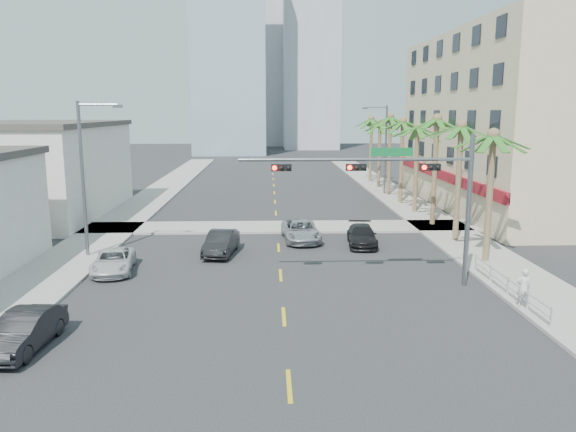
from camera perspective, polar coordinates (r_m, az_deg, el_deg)
The scene contains 27 objects.
ground at distance 20.09m, azimuth -0.10°, elevation -14.24°, with size 260.00×260.00×0.00m, color #262628.
sidewalk_right at distance 41.10m, azimuth 15.90°, elevation -1.53°, with size 4.00×120.00×0.15m, color gray.
sidewalk_left at distance 40.74m, azimuth -18.21°, elevation -1.76°, with size 4.00×120.00×0.15m, color gray.
sidewalk_cross at distance 41.08m, azimuth -1.13°, elevation -1.13°, with size 80.00×4.00×0.15m, color gray.
building_right at distance 53.25m, azimuth 23.38°, elevation 8.75°, with size 15.25×28.00×15.00m.
building_left_far at distance 50.16m, azimuth -24.20°, elevation 4.16°, with size 11.00×18.00×7.20m, color beige.
tower_far_left at distance 114.51m, azimuth -6.01°, elevation 18.39°, with size 14.00×14.00×48.00m, color #99B2C6.
tower_far_right at distance 130.36m, azimuth 2.38°, elevation 20.15°, with size 12.00×12.00×60.00m, color #ADADB2.
tower_far_center at distance 143.78m, azimuth -3.08°, elevation 15.63°, with size 16.00×16.00×42.00m, color #ADADB2.
traffic_signal_mast at distance 27.15m, azimuth 11.64°, elevation 3.25°, with size 11.12×0.54×7.20m.
palm_tree_0 at distance 32.61m, azimuth 20.15°, elevation 7.59°, with size 4.80×4.80×7.80m.
palm_tree_1 at distance 37.47m, azimuth 17.20°, elevation 8.61°, with size 4.80×4.80×8.16m.
palm_tree_2 at distance 42.41m, azimuth 14.92°, elevation 9.38°, with size 4.80×4.80×8.52m.
palm_tree_3 at distance 47.43m, azimuth 13.05°, elevation 8.72°, with size 4.80×4.80×7.80m.
palm_tree_4 at distance 52.46m, azimuth 11.59°, elevation 9.31°, with size 4.80×4.80×8.16m.
palm_tree_5 at distance 57.53m, azimuth 10.39°, elevation 9.80°, with size 4.80×4.80×8.52m.
palm_tree_6 at distance 62.63m, azimuth 9.35°, elevation 9.25°, with size 4.80×4.80×7.80m.
palm_tree_7 at distance 67.73m, azimuth 8.49°, elevation 9.66°, with size 4.80×4.80×8.16m.
streetlight_left at distance 34.02m, azimuth -19.85°, elevation 4.28°, with size 2.55×0.25×9.00m.
streetlight_right at distance 57.50m, azimuth 9.71°, elevation 7.11°, with size 2.55×0.25×9.00m.
guardrail at distance 27.67m, azimuth 21.44°, elevation -6.45°, with size 0.08×8.08×1.00m.
car_parked_mid at distance 22.60m, azimuth -25.20°, elevation -10.52°, with size 1.45×4.15×1.37m, color black.
car_parked_far at distance 31.25m, azimuth -17.31°, elevation -4.41°, with size 1.98×4.30×1.20m, color silver.
car_lane_left at distance 33.72m, azimuth -6.82°, elevation -2.72°, with size 1.49×4.26×1.40m, color black.
car_lane_center at distance 36.93m, azimuth 1.32°, elevation -1.51°, with size 2.26×4.90×1.36m, color #B5B5BA.
car_lane_right at distance 36.04m, azimuth 7.51°, elevation -1.98°, with size 1.77×4.35×1.26m, color black.
pedestrian at distance 26.25m, azimuth 22.81°, elevation -6.72°, with size 0.62×0.40×1.69m, color silver.
Camera 1 is at (-0.61, -18.21, 8.45)m, focal length 35.00 mm.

